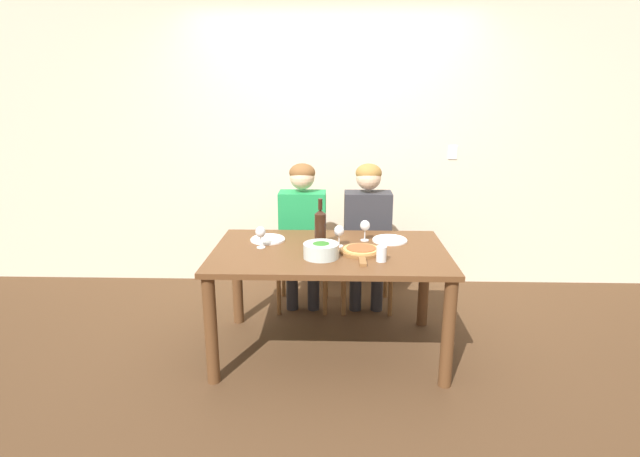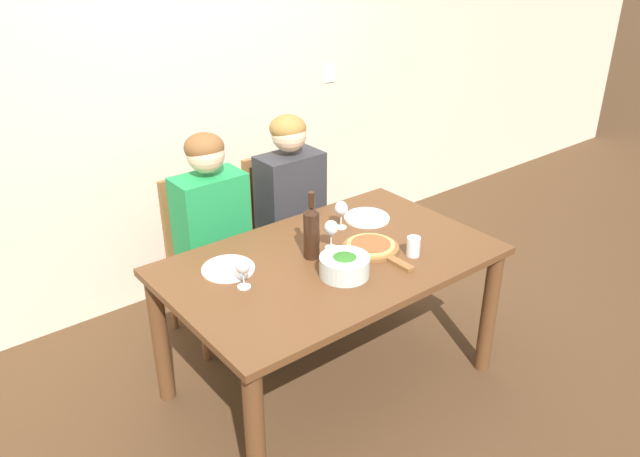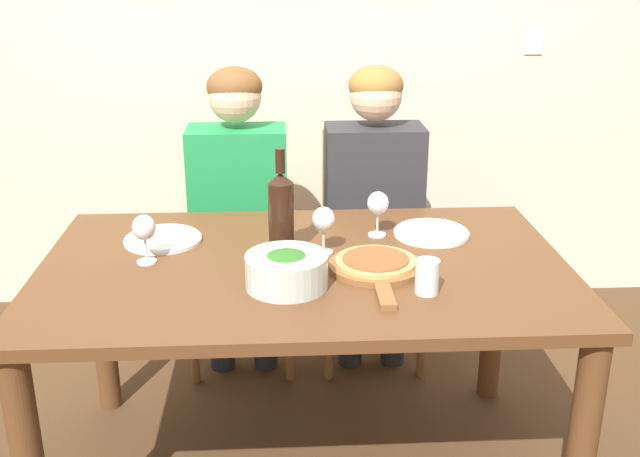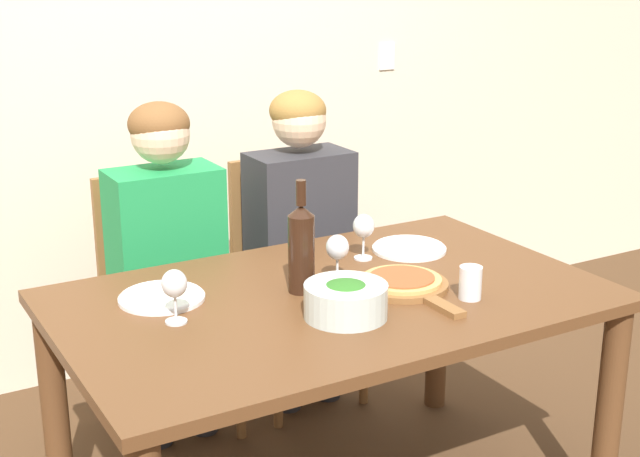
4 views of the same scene
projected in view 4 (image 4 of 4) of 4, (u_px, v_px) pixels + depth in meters
The scene contains 15 objects.
back_wall at pixel (156, 46), 3.58m from camera, with size 10.00×0.06×2.70m.
dining_table at pixel (332, 330), 2.64m from camera, with size 1.58×0.98×0.75m.
chair_left at pixel (160, 295), 3.26m from camera, with size 0.42×0.42×0.94m.
chair_right at pixel (289, 270), 3.52m from camera, with size 0.42×0.42×0.94m.
person_woman at pixel (168, 242), 3.10m from camera, with size 0.47×0.51×1.23m.
person_man at pixel (302, 220), 3.35m from camera, with size 0.47×0.51×1.23m.
wine_bottle at pixel (301, 247), 2.58m from camera, with size 0.08×0.08×0.34m.
broccoli_bowl at pixel (346, 300), 2.43m from camera, with size 0.23×0.23×0.10m.
dinner_plate_left at pixel (162, 297), 2.55m from camera, with size 0.25×0.25×0.02m.
dinner_plate_right at pixel (409, 248), 2.98m from camera, with size 0.25×0.25×0.02m.
pizza_on_board at pixel (404, 283), 2.64m from camera, with size 0.28×0.42×0.04m.
wine_glass_left at pixel (174, 286), 2.37m from camera, with size 0.07×0.07×0.15m.
wine_glass_right at pixel (364, 228), 2.87m from camera, with size 0.07×0.07×0.15m.
wine_glass_centre at pixel (337, 250), 2.66m from camera, with size 0.07×0.07×0.15m.
water_tumbler at pixel (470, 283), 2.55m from camera, with size 0.07×0.07×0.10m.
Camera 4 is at (-1.24, -2.09, 1.71)m, focal length 50.00 mm.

